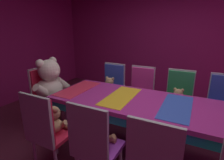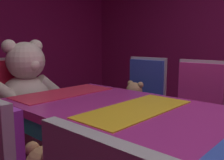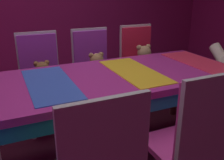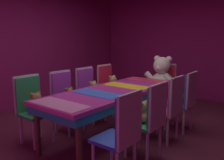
{
  "view_description": "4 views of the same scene",
  "coord_description": "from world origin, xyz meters",
  "px_view_note": "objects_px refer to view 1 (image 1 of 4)",
  "views": [
    {
      "loc": [
        -1.95,
        -0.51,
        1.6
      ],
      "look_at": [
        -0.16,
        0.4,
        1.0
      ],
      "focal_mm": 27.8,
      "sensor_mm": 36.0,
      "label": 1
    },
    {
      "loc": [
        -1.13,
        -0.49,
        1.13
      ],
      "look_at": [
        -0.11,
        0.44,
        0.92
      ],
      "focal_mm": 39.52,
      "sensor_mm": 36.0,
      "label": 2
    },
    {
      "loc": [
        1.74,
        -0.64,
        1.39
      ],
      "look_at": [
        0.13,
        0.09,
        0.75
      ],
      "focal_mm": 40.47,
      "sensor_mm": 36.0,
      "label": 3
    },
    {
      "loc": [
        2.18,
        -2.8,
        1.52
      ],
      "look_at": [
        -0.16,
        0.18,
        0.84
      ],
      "focal_mm": 38.32,
      "sensor_mm": 36.0,
      "label": 4
    }
  ],
  "objects_px": {
    "chair_left_3": "(44,127)",
    "throne_chair": "(44,90)",
    "chair_left_2": "(93,142)",
    "teddy_right_1": "(178,99)",
    "teddy_left_1": "(158,152)",
    "teddy_left_2": "(101,134)",
    "chair_right_3": "(113,84)",
    "banquet_table": "(146,108)",
    "chair_right_2": "(141,89)",
    "chair_right_1": "(179,94)",
    "chair_right_0": "(223,101)",
    "teddy_right_3": "(109,87)",
    "king_teddy_bear": "(51,83)",
    "teddy_left_3": "(54,121)"
  },
  "relations": [
    {
      "from": "teddy_left_2",
      "to": "teddy_right_3",
      "type": "distance_m",
      "value": 1.46
    },
    {
      "from": "teddy_left_3",
      "to": "chair_right_3",
      "type": "relative_size",
      "value": 0.35
    },
    {
      "from": "chair_left_3",
      "to": "chair_right_0",
      "type": "height_order",
      "value": "same"
    },
    {
      "from": "chair_left_3",
      "to": "chair_right_1",
      "type": "bearing_deg",
      "value": -34.92
    },
    {
      "from": "banquet_table",
      "to": "teddy_right_3",
      "type": "height_order",
      "value": "teddy_right_3"
    },
    {
      "from": "teddy_left_3",
      "to": "chair_left_3",
      "type": "bearing_deg",
      "value": -180.0
    },
    {
      "from": "banquet_table",
      "to": "king_teddy_bear",
      "type": "relative_size",
      "value": 3.32
    },
    {
      "from": "teddy_right_1",
      "to": "teddy_left_2",
      "type": "bearing_deg",
      "value": -22.72
    },
    {
      "from": "chair_left_2",
      "to": "chair_right_2",
      "type": "xyz_separation_m",
      "value": [
        1.61,
        0.05,
        0.0
      ]
    },
    {
      "from": "teddy_left_1",
      "to": "chair_right_1",
      "type": "height_order",
      "value": "chair_right_1"
    },
    {
      "from": "chair_right_3",
      "to": "throne_chair",
      "type": "height_order",
      "value": "same"
    },
    {
      "from": "teddy_left_1",
      "to": "teddy_left_2",
      "type": "height_order",
      "value": "teddy_left_2"
    },
    {
      "from": "teddy_left_2",
      "to": "teddy_right_3",
      "type": "relative_size",
      "value": 0.96
    },
    {
      "from": "teddy_left_3",
      "to": "throne_chair",
      "type": "relative_size",
      "value": 0.35
    },
    {
      "from": "teddy_right_3",
      "to": "chair_left_2",
      "type": "bearing_deg",
      "value": 22.22
    },
    {
      "from": "chair_right_1",
      "to": "king_teddy_bear",
      "type": "bearing_deg",
      "value": -66.21
    },
    {
      "from": "throne_chair",
      "to": "teddy_right_1",
      "type": "bearing_deg",
      "value": 18.49
    },
    {
      "from": "chair_left_3",
      "to": "king_teddy_bear",
      "type": "relative_size",
      "value": 1.33
    },
    {
      "from": "teddy_left_1",
      "to": "throne_chair",
      "type": "xyz_separation_m",
      "value": [
        0.66,
        2.07,
        0.02
      ]
    },
    {
      "from": "banquet_table",
      "to": "teddy_left_1",
      "type": "xyz_separation_m",
      "value": [
        -0.66,
        -0.3,
        -0.08
      ]
    },
    {
      "from": "chair_left_3",
      "to": "throne_chair",
      "type": "bearing_deg",
      "value": 47.35
    },
    {
      "from": "chair_left_3",
      "to": "teddy_left_1",
      "type": "bearing_deg",
      "value": -81.44
    },
    {
      "from": "chair_left_3",
      "to": "chair_right_2",
      "type": "bearing_deg",
      "value": -18.5
    },
    {
      "from": "teddy_right_1",
      "to": "chair_right_2",
      "type": "bearing_deg",
      "value": -100.31
    },
    {
      "from": "teddy_left_3",
      "to": "chair_right_2",
      "type": "distance_m",
      "value": 1.58
    },
    {
      "from": "chair_left_2",
      "to": "teddy_right_3",
      "type": "distance_m",
      "value": 1.59
    },
    {
      "from": "teddy_left_1",
      "to": "chair_left_2",
      "type": "relative_size",
      "value": 0.3
    },
    {
      "from": "teddy_left_2",
      "to": "chair_right_2",
      "type": "xyz_separation_m",
      "value": [
        1.46,
        0.05,
        0.01
      ]
    },
    {
      "from": "chair_right_3",
      "to": "teddy_left_2",
      "type": "bearing_deg",
      "value": 22.21
    },
    {
      "from": "king_teddy_bear",
      "to": "teddy_right_3",
      "type": "bearing_deg",
      "value": 42.88
    },
    {
      "from": "chair_right_1",
      "to": "chair_right_3",
      "type": "distance_m",
      "value": 1.17
    },
    {
      "from": "banquet_table",
      "to": "chair_left_2",
      "type": "relative_size",
      "value": 2.49
    },
    {
      "from": "teddy_left_2",
      "to": "chair_right_0",
      "type": "distance_m",
      "value": 1.9
    },
    {
      "from": "chair_right_3",
      "to": "throne_chair",
      "type": "bearing_deg",
      "value": -47.64
    },
    {
      "from": "teddy_left_2",
      "to": "chair_right_0",
      "type": "relative_size",
      "value": 0.32
    },
    {
      "from": "chair_right_1",
      "to": "chair_right_2",
      "type": "height_order",
      "value": "same"
    },
    {
      "from": "chair_right_0",
      "to": "king_teddy_bear",
      "type": "relative_size",
      "value": 1.33
    },
    {
      "from": "teddy_left_1",
      "to": "chair_right_0",
      "type": "xyz_separation_m",
      "value": [
        1.49,
        -0.6,
        0.02
      ]
    },
    {
      "from": "chair_left_3",
      "to": "teddy_right_1",
      "type": "relative_size",
      "value": 3.35
    },
    {
      "from": "banquet_table",
      "to": "chair_right_2",
      "type": "xyz_separation_m",
      "value": [
        0.8,
        0.32,
        -0.06
      ]
    },
    {
      "from": "teddy_right_3",
      "to": "throne_chair",
      "type": "distance_m",
      "value": 1.12
    },
    {
      "from": "chair_right_0",
      "to": "teddy_right_3",
      "type": "xyz_separation_m",
      "value": [
        -0.16,
        1.77,
        -0.0
      ]
    },
    {
      "from": "chair_left_2",
      "to": "teddy_right_1",
      "type": "xyz_separation_m",
      "value": [
        1.5,
        -0.57,
        -0.02
      ]
    },
    {
      "from": "teddy_left_2",
      "to": "throne_chair",
      "type": "xyz_separation_m",
      "value": [
        0.66,
        1.5,
        0.01
      ]
    },
    {
      "from": "banquet_table",
      "to": "teddy_left_1",
      "type": "distance_m",
      "value": 0.72
    },
    {
      "from": "chair_right_3",
      "to": "teddy_right_1",
      "type": "bearing_deg",
      "value": 83.86
    },
    {
      "from": "teddy_left_1",
      "to": "chair_left_3",
      "type": "distance_m",
      "value": 1.18
    },
    {
      "from": "teddy_right_1",
      "to": "chair_right_3",
      "type": "bearing_deg",
      "value": -96.14
    },
    {
      "from": "chair_right_2",
      "to": "king_teddy_bear",
      "type": "xyz_separation_m",
      "value": [
        -0.8,
        1.28,
        0.16
      ]
    },
    {
      "from": "chair_right_0",
      "to": "teddy_right_3",
      "type": "height_order",
      "value": "chair_right_0"
    }
  ]
}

